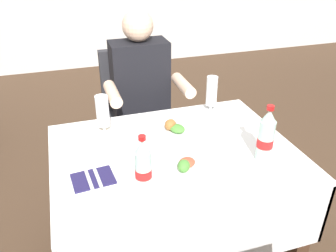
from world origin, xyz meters
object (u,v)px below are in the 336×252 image
seated_diner_far (143,98)px  plate_far_diner (173,130)px  beer_glass_left (103,113)px  cola_bottle_primary (143,167)px  chair_far_diner_seat (137,113)px  beer_glass_middle (212,93)px  plate_near_camera (185,167)px  cola_bottle_secondary (266,137)px  napkin_cutlery_set (93,179)px  main_dining_table (174,180)px

seated_diner_far → plate_far_diner: seated_diner_far is taller
plate_far_diner → beer_glass_left: bearing=158.3°
plate_far_diner → cola_bottle_primary: (-0.25, -0.38, 0.09)m
chair_far_diner_seat → seated_diner_far: seated_diner_far is taller
cola_bottle_primary → beer_glass_middle: bearing=46.7°
plate_near_camera → cola_bottle_secondary: size_ratio=0.87×
plate_near_camera → napkin_cutlery_set: bearing=172.6°
seated_diner_far → beer_glass_middle: size_ratio=6.20×
main_dining_table → cola_bottle_primary: bearing=-132.1°
cola_bottle_primary → cola_bottle_secondary: cola_bottle_secondary is taller
beer_glass_left → chair_far_diner_seat: bearing=61.9°
beer_glass_middle → cola_bottle_secondary: cola_bottle_secondary is taller
chair_far_diner_seat → cola_bottle_secondary: bearing=-70.3°
main_dining_table → plate_near_camera: 0.24m
cola_bottle_secondary → napkin_cutlery_set: 0.76m
plate_near_camera → beer_glass_left: bearing=122.5°
cola_bottle_secondary → napkin_cutlery_set: bearing=174.1°
main_dining_table → beer_glass_left: size_ratio=5.72×
seated_diner_far → main_dining_table: bearing=-91.6°
beer_glass_middle → seated_diner_far: bearing=131.1°
beer_glass_middle → napkin_cutlery_set: 0.86m
chair_far_diner_seat → napkin_cutlery_set: (-0.39, -0.93, 0.20)m
plate_far_diner → cola_bottle_secondary: size_ratio=0.83×
plate_near_camera → beer_glass_left: (-0.28, 0.44, 0.09)m
plate_far_diner → cola_bottle_primary: bearing=-123.0°
chair_far_diner_seat → seated_diner_far: bearing=-79.4°
beer_glass_middle → cola_bottle_secondary: (0.02, -0.53, 0.01)m
beer_glass_left → napkin_cutlery_set: size_ratio=1.02×
napkin_cutlery_set → beer_glass_left: bearing=75.0°
napkin_cutlery_set → plate_near_camera: bearing=-7.4°
plate_near_camera → beer_glass_middle: (0.34, 0.50, 0.09)m
plate_far_diner → beer_glass_middle: bearing=33.5°
chair_far_diner_seat → cola_bottle_secondary: size_ratio=3.64×
plate_near_camera → cola_bottle_secondary: bearing=-4.3°
seated_diner_far → napkin_cutlery_set: bearing=-116.7°
plate_far_diner → cola_bottle_secondary: 0.47m
cola_bottle_secondary → napkin_cutlery_set: size_ratio=1.37×
plate_near_camera → cola_bottle_primary: size_ratio=0.95×
plate_far_diner → cola_bottle_primary: size_ratio=0.90×
plate_near_camera → cola_bottle_secondary: (0.37, -0.03, 0.10)m
beer_glass_middle → plate_near_camera: bearing=-124.2°
seated_diner_far → plate_near_camera: (-0.03, -0.87, 0.06)m
chair_far_diner_seat → plate_near_camera: (-0.01, -0.98, 0.21)m
seated_diner_far → chair_far_diner_seat: bearing=100.6°
beer_glass_left → cola_bottle_primary: bearing=-80.8°
cola_bottle_secondary → napkin_cutlery_set: cola_bottle_secondary is taller
chair_far_diner_seat → cola_bottle_secondary: (0.36, -1.00, 0.31)m
beer_glass_left → plate_far_diner: bearing=-21.7°
plate_far_diner → beer_glass_left: (-0.33, 0.13, 0.09)m
seated_diner_far → beer_glass_middle: 0.50m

